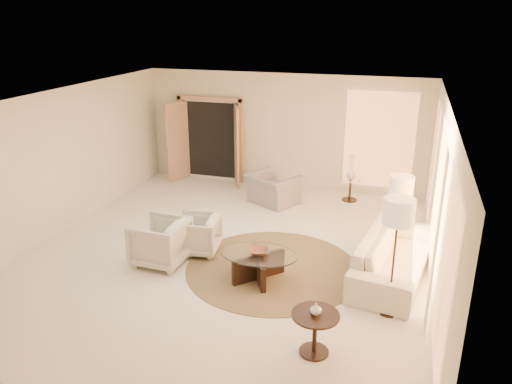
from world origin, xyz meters
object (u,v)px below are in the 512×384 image
(side_table, at_px, (350,187))
(armchair_left, at_px, (197,233))
(end_vase, at_px, (316,309))
(accent_chair, at_px, (273,184))
(coffee_table, at_px, (259,263))
(bowl, at_px, (259,251))
(side_vase, at_px, (351,174))
(end_table, at_px, (315,326))
(armchair_right, at_px, (160,240))
(floor_lamp_far, at_px, (398,217))
(floor_lamp_near, at_px, (401,190))
(sofa, at_px, (394,256))

(side_table, bearing_deg, armchair_left, -123.68)
(end_vase, bearing_deg, armchair_left, 139.39)
(accent_chair, distance_m, coffee_table, 3.50)
(bowl, bearing_deg, side_vase, 76.72)
(end_table, bearing_deg, coffee_table, 127.72)
(armchair_left, relative_size, end_vase, 4.92)
(armchair_right, height_order, side_table, armchair_right)
(armchair_right, relative_size, end_vase, 5.66)
(side_table, bearing_deg, coffee_table, -103.28)
(end_vase, bearing_deg, floor_lamp_far, 54.65)
(coffee_table, height_order, floor_lamp_near, floor_lamp_near)
(accent_chair, xyz_separation_m, end_vase, (1.94, -5.02, 0.19))
(armchair_right, height_order, side_vase, armchair_right)
(side_table, height_order, side_vase, side_vase)
(end_table, xyz_separation_m, end_vase, (0.00, 0.00, 0.26))
(end_vase, bearing_deg, coffee_table, 127.72)
(armchair_left, relative_size, side_table, 1.43)
(floor_lamp_near, bearing_deg, end_vase, -107.55)
(side_table, bearing_deg, accent_chair, -157.29)
(floor_lamp_near, bearing_deg, armchair_right, -164.15)
(armchair_right, distance_m, side_vase, 4.94)
(armchair_right, xyz_separation_m, floor_lamp_near, (3.91, 1.11, 0.95))
(end_table, bearing_deg, end_vase, 90.00)
(accent_chair, height_order, floor_lamp_far, floor_lamp_far)
(accent_chair, xyz_separation_m, floor_lamp_far, (2.81, -3.79, 1.06))
(armchair_left, distance_m, bowl, 1.50)
(armchair_left, relative_size, bowl, 2.29)
(end_table, distance_m, side_vase, 5.73)
(coffee_table, xyz_separation_m, end_table, (1.24, -1.60, 0.11))
(coffee_table, relative_size, end_table, 2.35)
(floor_lamp_near, height_order, floor_lamp_far, floor_lamp_far)
(armchair_right, relative_size, bowl, 2.64)
(end_table, height_order, bowl, end_table)
(end_table, bearing_deg, floor_lamp_far, 54.65)
(coffee_table, bearing_deg, floor_lamp_far, -10.04)
(bowl, bearing_deg, floor_lamp_near, 28.66)
(coffee_table, xyz_separation_m, floor_lamp_near, (2.11, 1.15, 1.10))
(coffee_table, height_order, side_table, side_table)
(side_table, relative_size, floor_lamp_far, 0.30)
(accent_chair, xyz_separation_m, floor_lamp_near, (2.81, -2.27, 0.93))
(end_table, bearing_deg, accent_chair, 111.17)
(end_vase, bearing_deg, end_table, -90.00)
(floor_lamp_near, bearing_deg, armchair_left, -171.35)
(accent_chair, bearing_deg, side_table, -128.87)
(sofa, distance_m, side_vase, 3.56)
(armchair_right, distance_m, floor_lamp_near, 4.17)
(floor_lamp_near, bearing_deg, floor_lamp_far, -90.00)
(floor_lamp_near, bearing_deg, side_vase, 110.93)
(armchair_left, height_order, coffee_table, armchair_left)
(side_table, bearing_deg, end_vase, -87.35)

